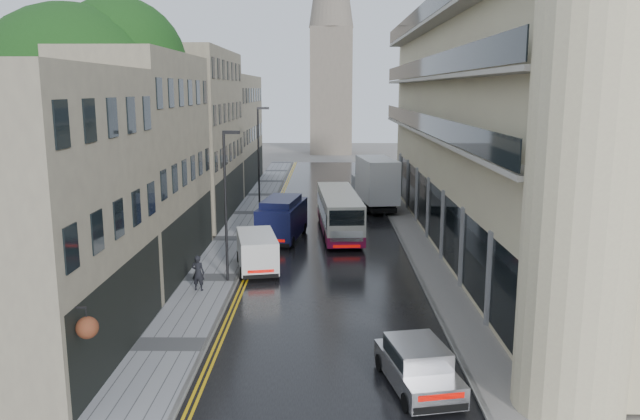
# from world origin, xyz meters

# --- Properties ---
(road) EXTENTS (9.00, 85.00, 0.02)m
(road) POSITION_xyz_m (0.00, 27.50, 0.01)
(road) COLOR black
(road) RESTS_ON ground
(left_sidewalk) EXTENTS (2.70, 85.00, 0.12)m
(left_sidewalk) POSITION_xyz_m (-5.85, 27.50, 0.06)
(left_sidewalk) COLOR gray
(left_sidewalk) RESTS_ON ground
(right_sidewalk) EXTENTS (1.80, 85.00, 0.12)m
(right_sidewalk) POSITION_xyz_m (5.40, 27.50, 0.06)
(right_sidewalk) COLOR slate
(right_sidewalk) RESTS_ON ground
(old_shop_row) EXTENTS (4.50, 56.00, 12.00)m
(old_shop_row) POSITION_xyz_m (-9.45, 30.00, 6.00)
(old_shop_row) COLOR gray
(old_shop_row) RESTS_ON ground
(modern_block) EXTENTS (8.00, 40.00, 14.00)m
(modern_block) POSITION_xyz_m (10.30, 26.00, 7.00)
(modern_block) COLOR beige
(modern_block) RESTS_ON ground
(church_spire) EXTENTS (6.40, 6.40, 40.00)m
(church_spire) POSITION_xyz_m (0.50, 82.00, 20.00)
(church_spire) COLOR #706659
(church_spire) RESTS_ON ground
(tree_near) EXTENTS (10.56, 10.56, 13.89)m
(tree_near) POSITION_xyz_m (-12.50, 20.00, 6.95)
(tree_near) COLOR black
(tree_near) RESTS_ON ground
(tree_far) EXTENTS (9.24, 9.24, 12.46)m
(tree_far) POSITION_xyz_m (-12.20, 33.00, 6.23)
(tree_far) COLOR black
(tree_far) RESTS_ON ground
(cream_bus) EXTENTS (2.95, 10.05, 2.70)m
(cream_bus) POSITION_xyz_m (-0.14, 26.50, 1.37)
(cream_bus) COLOR beige
(cream_bus) RESTS_ON road
(white_lorry) EXTENTS (3.42, 8.09, 4.12)m
(white_lorry) POSITION_xyz_m (2.85, 35.98, 2.08)
(white_lorry) COLOR silver
(white_lorry) RESTS_ON road
(silver_hatchback) EXTENTS (2.49, 4.26, 1.50)m
(silver_hatchback) POSITION_xyz_m (2.25, 6.26, 0.77)
(silver_hatchback) COLOR #AFAEB3
(silver_hatchback) RESTS_ON road
(white_van) EXTENTS (2.66, 4.61, 1.96)m
(white_van) POSITION_xyz_m (-4.30, 19.21, 1.00)
(white_van) COLOR silver
(white_van) RESTS_ON road
(navy_van) EXTENTS (3.00, 5.74, 2.79)m
(navy_van) POSITION_xyz_m (-4.19, 25.92, 1.42)
(navy_van) COLOR #0E1134
(navy_van) RESTS_ON road
(pedestrian) EXTENTS (0.68, 0.52, 1.69)m
(pedestrian) POSITION_xyz_m (-6.08, 17.15, 0.96)
(pedestrian) COLOR black
(pedestrian) RESTS_ON left_sidewalk
(lamp_post_near) EXTENTS (0.82, 0.21, 7.28)m
(lamp_post_near) POSITION_xyz_m (-4.97, 18.70, 3.76)
(lamp_post_near) COLOR black
(lamp_post_near) RESTS_ON left_sidewalk
(lamp_post_far) EXTENTS (0.91, 0.41, 7.89)m
(lamp_post_far) POSITION_xyz_m (-5.21, 35.77, 4.07)
(lamp_post_far) COLOR black
(lamp_post_far) RESTS_ON left_sidewalk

